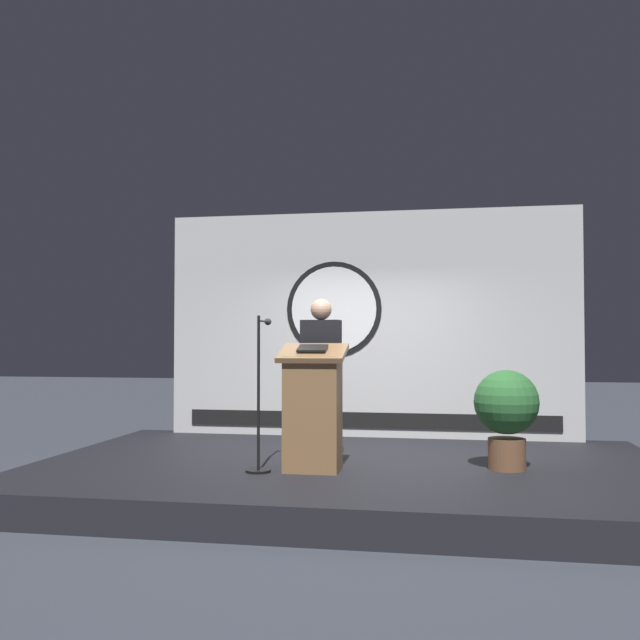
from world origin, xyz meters
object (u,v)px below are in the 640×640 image
Objects in this scene: microphone_stand at (260,416)px; potted_plant at (506,409)px; speaker_person at (321,378)px; podium at (313,409)px.

potted_plant is at bearing 11.92° from microphone_stand.
speaker_person is 1.13× the size of microphone_stand.
podium is 0.82× the size of microphone_stand.
speaker_person reaches higher than podium.
speaker_person is 1.75× the size of potted_plant.
speaker_person is (-0.00, 0.48, 0.27)m from podium.
microphone_stand is at bearing -130.47° from speaker_person.
microphone_stand is (-0.50, -0.10, -0.07)m from podium.
microphone_stand is (-0.50, -0.58, -0.34)m from speaker_person.
potted_plant is at bearing -2.74° from speaker_person.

